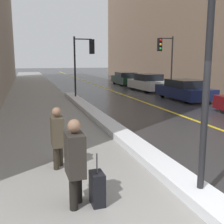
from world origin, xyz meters
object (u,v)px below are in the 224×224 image
Objects in this scene: pedestrian_trailing at (57,135)px; parked_car_white at (148,83)px; rolling_suitcase at (97,189)px; traffic_light_far at (165,53)px; parked_car_navy at (184,90)px; traffic_light_near at (85,54)px; pedestrian_with_shoulder_bag at (75,159)px; lamp_post at (210,36)px; parked_car_dark_green at (125,79)px.

parked_car_white is at bearing 147.89° from pedestrian_trailing.
rolling_suitcase is at bearing 12.36° from pedestrian_trailing.
traffic_light_far is at bearing 142.49° from pedestrian_trailing.
pedestrian_trailing is 0.32× the size of parked_car_navy.
traffic_light_far is at bearing 8.50° from traffic_light_near.
traffic_light_near is at bearing 164.07° from pedestrian_trailing.
pedestrian_with_shoulder_bag is at bearing 1.94° from pedestrian_trailing.
parked_car_white is (5.82, 3.35, -2.18)m from traffic_light_near.
parked_car_navy is at bearing 81.64° from traffic_light_far.
lamp_post is 13.50m from parked_car_navy.
pedestrian_with_shoulder_bag is (-8.92, -14.02, -2.13)m from traffic_light_far.
traffic_light_near is 6.66m from parked_car_navy.
traffic_light_far reaches higher than pedestrian_with_shoulder_bag.
lamp_post reaches higher than pedestrian_with_shoulder_bag.
parked_car_navy is (8.97, 9.23, -0.20)m from pedestrian_trailing.
pedestrian_trailing is at bearing -105.16° from traffic_light_near.
traffic_light_far reaches higher than parked_car_dark_green.
lamp_post reaches higher than traffic_light_far.
traffic_light_near reaches higher than parked_car_white.
parked_car_white is at bearing 68.88° from lamp_post.
lamp_post is 15.91m from traffic_light_far.
lamp_post is at bearing 78.83° from rolling_suitcase.
traffic_light_far is at bearing -179.12° from parked_car_white.
pedestrian_trailing reaches higher than rolling_suitcase.
lamp_post is at bearing 155.42° from parked_car_white.
traffic_light_near is 0.87× the size of parked_car_navy.
pedestrian_trailing is 0.31× the size of parked_car_dark_green.
parked_car_white is at bearing 152.23° from rolling_suitcase.
traffic_light_near is (0.70, 13.52, -0.09)m from lamp_post.
parked_car_dark_green is (0.19, 5.89, -0.05)m from parked_car_white.
parked_car_dark_green is (9.02, 20.47, -0.21)m from pedestrian_trailing.
lamp_post reaches higher than traffic_light_near.
traffic_light_far is at bearing 146.62° from pedestrian_with_shoulder_bag.
traffic_light_near is at bearing 87.05° from lamp_post.
parked_car_white is 0.91× the size of parked_car_dark_green.
parked_car_white reaches higher than rolling_suitcase.
parked_car_navy is 1.07× the size of parked_car_white.
rolling_suitcase is at bearing -101.10° from traffic_light_near.
parked_car_navy is at bearing -177.38° from parked_car_dark_green.
pedestrian_trailing reaches higher than parked_car_dark_green.
rolling_suitcase is at bearing 51.35° from traffic_light_far.
parked_car_navy is at bearing 141.84° from rolling_suitcase.
traffic_light_far is 3.76m from parked_car_navy.
traffic_light_far is 15.28m from pedestrian_trailing.
parked_car_white is at bearing 1.16° from parked_car_navy.
pedestrian_with_shoulder_bag is 14.22m from parked_car_navy.
lamp_post is 1.08× the size of parked_car_navy.
parked_car_white is at bearing -93.02° from traffic_light_far.
pedestrian_trailing is at bearing -178.06° from pedestrian_with_shoulder_bag.
rolling_suitcase is at bearing 169.73° from lamp_post.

